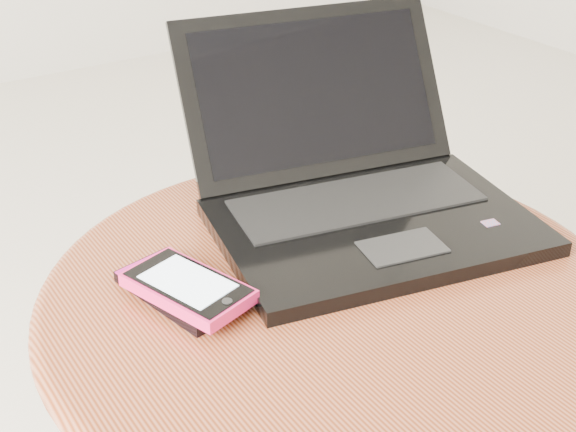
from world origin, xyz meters
TOP-DOWN VIEW (x-y plane):
  - table at (0.09, 0.01)m, footprint 0.56×0.56m
  - laptop at (0.19, 0.11)m, footprint 0.37×0.38m
  - phone_black at (-0.04, 0.07)m, footprint 0.09×0.13m
  - phone_pink at (-0.04, 0.06)m, footprint 0.09×0.13m

SIDE VIEW (x-z plane):
  - table at x=0.09m, z-range 0.13..0.57m
  - phone_black at x=-0.04m, z-range 0.44..0.45m
  - phone_pink at x=-0.04m, z-range 0.45..0.47m
  - laptop at x=0.19m, z-range 0.39..0.57m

